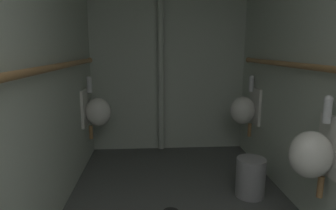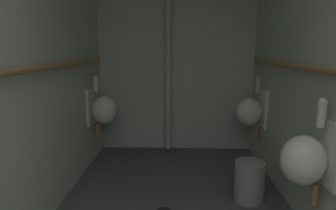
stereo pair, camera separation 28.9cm
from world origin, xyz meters
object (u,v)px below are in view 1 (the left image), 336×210
Objects in this scene: urinal_right_mid at (314,153)px; standpipe_back_wall at (161,52)px; urinal_right_far at (244,109)px; waste_bin at (250,177)px; urinal_left_mid at (96,111)px.

standpipe_back_wall is (-0.99, 1.95, 0.68)m from urinal_right_mid.
waste_bin is at bearing -103.36° from urinal_right_far.
waste_bin is at bearing -58.89° from standpipe_back_wall.
urinal_right_far is (0.00, 1.48, 0.00)m from urinal_right_mid.
urinal_right_far is (1.78, -0.04, 0.00)m from urinal_left_mid.
urinal_left_mid is at bearing 178.78° from urinal_right_far.
urinal_left_mid is at bearing 150.71° from waste_bin.
standpipe_back_wall is at bearing 154.87° from urinal_right_far.
urinal_right_mid is 2.29m from standpipe_back_wall.
urinal_left_mid is 0.29× the size of standpipe_back_wall.
urinal_right_mid is 1.48m from urinal_right_far.
urinal_right_far is at bearing 90.00° from urinal_right_mid.
urinal_left_mid is at bearing -151.41° from standpipe_back_wall.
urinal_right_mid is 1.00× the size of urinal_right_far.
urinal_right_mid is 0.29× the size of standpipe_back_wall.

